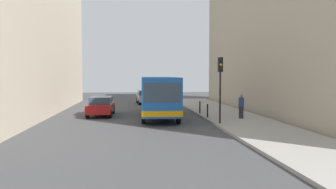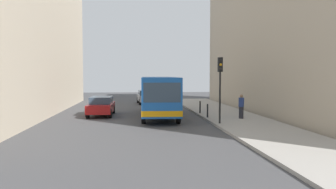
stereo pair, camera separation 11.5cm
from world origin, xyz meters
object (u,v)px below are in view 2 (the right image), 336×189
object	(u,v)px
car_behind_bus	(146,97)
pedestrian_near_signal	(241,107)
bus	(158,94)
bollard_mid	(200,107)
traffic_light	(220,78)
bollard_near	(208,111)
car_beside_bus	(101,106)

from	to	relation	value
car_behind_bus	pedestrian_near_signal	xyz separation A→B (m)	(6.01, -14.81, 0.20)
bus	car_behind_bus	size ratio (longest dim) A/B	2.47
car_behind_bus	bus	bearing A→B (deg)	89.02
car_behind_bus	bollard_mid	xyz separation A→B (m)	(3.83, -11.20, -0.16)
bus	pedestrian_near_signal	bearing A→B (deg)	151.68
traffic_light	pedestrian_near_signal	xyz separation A→B (m)	(2.08, 2.17, -2.02)
bollard_near	pedestrian_near_signal	bearing A→B (deg)	-22.07
bollard_mid	bus	bearing A→B (deg)	-173.40
traffic_light	bollard_mid	world-z (taller)	traffic_light
bollard_near	bollard_mid	world-z (taller)	same
traffic_light	car_beside_bus	bearing A→B (deg)	142.23
traffic_light	bollard_near	bearing A→B (deg)	91.87
bus	car_beside_bus	distance (m)	4.56
car_beside_bus	pedestrian_near_signal	size ratio (longest dim) A/B	2.66
bus	car_beside_bus	bearing A→B (deg)	-6.97
bus	car_behind_bus	world-z (taller)	bus
bollard_near	car_beside_bus	bearing A→B (deg)	158.67
car_beside_bus	traffic_light	xyz separation A→B (m)	(7.85, -6.08, 2.22)
car_behind_bus	traffic_light	xyz separation A→B (m)	(3.93, -16.98, 2.22)
car_behind_bus	bollard_near	xyz separation A→B (m)	(3.83, -13.92, -0.16)
bollard_mid	pedestrian_near_signal	xyz separation A→B (m)	(2.18, -3.60, 0.36)
bollard_near	bollard_mid	xyz separation A→B (m)	(0.00, 2.72, 0.00)
car_beside_bus	bollard_mid	world-z (taller)	car_beside_bus
car_beside_bus	bollard_near	size ratio (longest dim) A/B	4.67
bus	bollard_mid	bearing A→B (deg)	-171.48
bollard_near	pedestrian_near_signal	world-z (taller)	pedestrian_near_signal
bollard_near	bollard_mid	size ratio (longest dim) A/B	1.00
pedestrian_near_signal	traffic_light	bearing A→B (deg)	-125.42
car_beside_bus	traffic_light	world-z (taller)	traffic_light
bus	car_beside_bus	xyz separation A→B (m)	(-4.41, 0.69, -0.94)
car_beside_bus	bollard_mid	bearing A→B (deg)	179.02
bollard_near	pedestrian_near_signal	xyz separation A→B (m)	(2.18, -0.88, 0.36)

